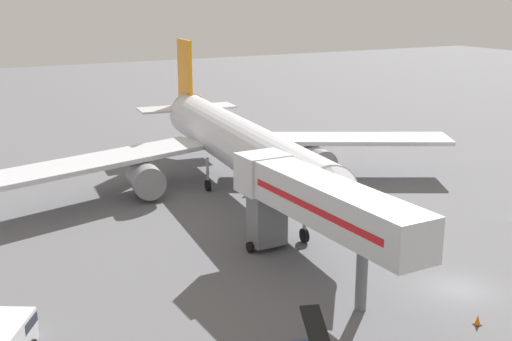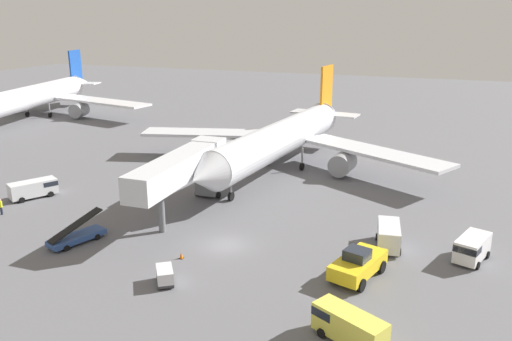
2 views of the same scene
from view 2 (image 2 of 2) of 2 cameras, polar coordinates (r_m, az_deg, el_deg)
name	(u,v)px [view 2 (image 2 of 2)]	position (r m, az deg, el deg)	size (l,w,h in m)	color
ground_plane	(226,245)	(50.58, -3.31, -8.24)	(300.00, 300.00, 0.00)	slate
airplane_at_gate	(283,138)	(73.76, 3.05, 3.59)	(47.44, 45.55, 13.29)	silver
jet_bridge	(184,168)	(56.96, -7.93, 0.30)	(3.57, 18.04, 7.18)	silver
pushback_tug	(358,264)	(45.10, 11.19, -10.08)	(4.32, 6.61, 2.68)	yellow
belt_loader_truck	(77,236)	(53.66, -19.19, -6.83)	(3.61, 5.90, 2.84)	#2D4C8E
service_van_far_right	(472,248)	(50.89, 22.73, -7.86)	(3.39, 4.89, 2.27)	white
service_van_near_center	(389,234)	(51.27, 14.44, -6.83)	(2.79, 5.07, 2.30)	silver
service_van_mid_right	(347,325)	(36.94, 10.07, -16.43)	(5.53, 4.07, 2.30)	#E5DB4C
service_van_mid_center	(34,188)	(68.40, -23.27, -1.77)	(4.50, 5.74, 2.09)	silver
baggage_cart_mid_left	(165,275)	(44.17, -10.04, -11.31)	(2.39, 2.65, 1.39)	#38383D
ground_crew_worker_midground	(1,206)	(64.19, -26.35, -3.57)	(0.45, 0.45, 1.83)	#1E2333
safety_cone_alpha	(181,255)	(48.32, -8.25, -9.25)	(0.41, 0.41, 0.63)	black
airplane_background	(35,97)	(121.53, -23.21, 7.50)	(52.12, 47.26, 13.17)	silver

